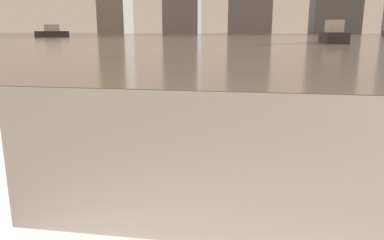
{
  "coord_description": "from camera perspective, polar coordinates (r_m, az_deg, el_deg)",
  "views": [
    {
      "loc": [
        0.19,
        0.07,
        1.13
      ],
      "look_at": [
        -0.13,
        2.11,
        0.63
      ],
      "focal_mm": 35.0,
      "sensor_mm": 36.0,
      "label": 1
    }
  ],
  "objects": [
    {
      "name": "harbor_water",
      "position": [
        61.94,
        9.07,
        12.38
      ],
      "size": [
        180.0,
        110.0,
        0.01
      ],
      "color": "gray",
      "rests_on": "ground_plane"
    },
    {
      "name": "harbor_boat_0",
      "position": [
        66.3,
        -20.55,
        12.38
      ],
      "size": [
        4.0,
        5.44,
        1.95
      ],
      "color": "#2D2D33",
      "rests_on": "harbor_water"
    },
    {
      "name": "harbor_boat_2",
      "position": [
        35.69,
        20.74,
        12.03
      ],
      "size": [
        1.9,
        5.21,
        1.94
      ],
      "color": "#2D2D33",
      "rests_on": "harbor_water"
    }
  ]
}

